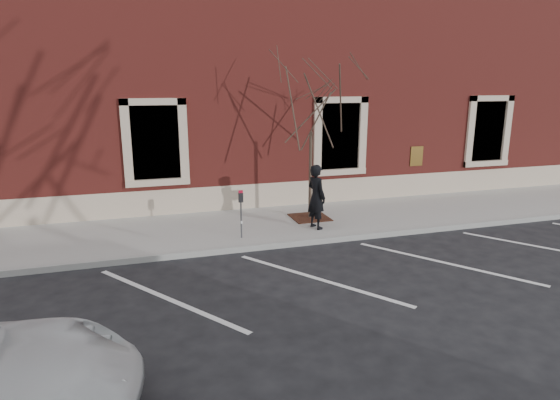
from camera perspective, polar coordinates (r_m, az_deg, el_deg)
name	(u,v)px	position (r m, az deg, el deg)	size (l,w,h in m)	color
ground	(287,246)	(12.20, 0.83, -5.67)	(120.00, 120.00, 0.00)	#28282B
sidewalk_near	(269,225)	(13.77, -1.41, -3.04)	(40.00, 3.50, 0.15)	#A7A49D
curb_near	(287,244)	(12.13, 0.91, -5.41)	(40.00, 0.12, 0.15)	#9E9E99
parking_stripes	(318,279)	(10.27, 4.66, -9.56)	(28.00, 4.40, 0.01)	silver
building_civic	(227,87)	(19.01, -6.52, 13.53)	(40.00, 8.62, 8.00)	maroon
man	(316,197)	(13.03, 4.46, 0.40)	(0.66, 0.43, 1.81)	black
parking_meter	(241,205)	(12.19, -4.79, -0.63)	(0.12, 0.09, 1.28)	#595B60
tree_grate	(310,217)	(14.24, 3.64, -2.12)	(1.09, 1.09, 0.03)	#442215
sapling	(311,107)	(13.71, 3.86, 11.27)	(2.84, 2.84, 4.74)	#443529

